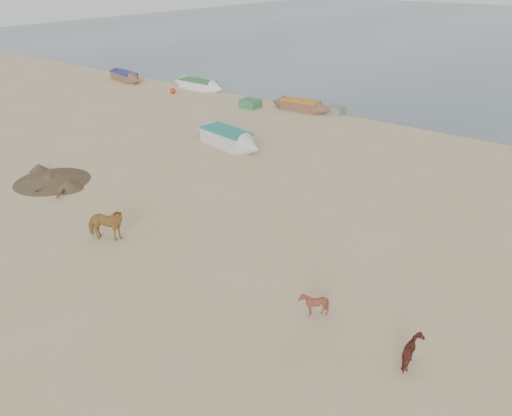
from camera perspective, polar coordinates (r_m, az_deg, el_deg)
The scene contains 8 objects.
ground at distance 18.42m, azimuth -7.64°, elevation -7.18°, with size 140.00×140.00×0.00m, color tan.
cow_adult at distance 20.74m, azimuth -16.82°, elevation -1.85°, with size 0.76×1.66×1.40m, color olive.
calf_front at distance 16.06m, azimuth 6.59°, elevation -10.85°, with size 0.70×0.78×0.86m, color brown.
calf_right at distance 14.90m, azimuth 17.57°, elevation -15.53°, with size 0.87×0.75×0.88m, color #5A271D.
near_canoe at distance 30.74m, azimuth -3.40°, elevation 8.03°, with size 5.74×1.46×0.99m, color beige, non-canonical shape.
debris_pile at distance 27.57m, azimuth -22.31°, elevation 3.32°, with size 3.80×3.80×0.50m, color brown.
waterline_canoes at distance 33.95m, azimuth 19.11°, elevation 8.28°, with size 60.89×4.32×0.92m.
beach_clutter at distance 32.94m, azimuth 22.98°, elevation 6.88°, with size 42.86×5.17×0.64m.
Camera 1 is at (11.18, -10.62, 10.07)m, focal length 35.00 mm.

